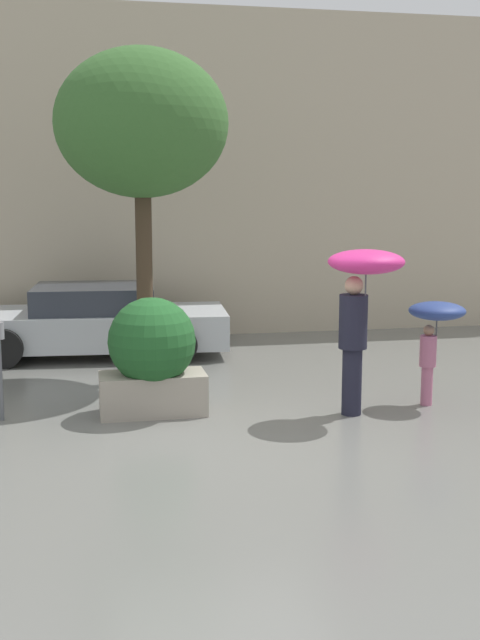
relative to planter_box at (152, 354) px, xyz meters
The scene contains 7 objects.
ground_plane 1.48m from the planter_box, 59.25° to the right, with size 40.00×40.00×0.00m, color slate.
building_facade 5.89m from the planter_box, 83.12° to the left, with size 18.00×0.30×6.00m.
planter_box is the anchor object (origin of this frame).
person_adult 2.63m from the planter_box, 13.28° to the right, with size 0.91×0.91×2.03m.
person_child 3.57m from the planter_box, ahead, with size 0.71×0.71×1.33m.
parked_car_near 3.89m from the planter_box, 99.12° to the left, with size 4.47×2.28×1.16m.
street_tree 3.37m from the planter_box, 87.96° to the left, with size 2.40×2.40×4.65m.
Camera 1 is at (-1.47, -8.47, 2.70)m, focal length 45.00 mm.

